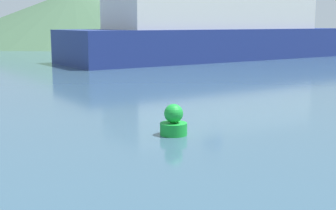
% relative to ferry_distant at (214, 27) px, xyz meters
% --- Properties ---
extents(ferry_distant, '(29.08, 12.01, 8.16)m').
position_rel_ferry_distant_xyz_m(ferry_distant, '(0.00, 0.00, 0.00)').
color(ferry_distant, navy).
rests_on(ferry_distant, ground_plane).
extents(buoy_marker, '(0.81, 0.81, 0.93)m').
position_rel_ferry_distant_xyz_m(buoy_marker, '(-15.78, -25.58, -2.50)').
color(buoy_marker, green).
rests_on(buoy_marker, ground_plane).
extents(hill_central, '(43.80, 43.80, 8.49)m').
position_rel_ferry_distant_xyz_m(hill_central, '(-4.10, 38.76, 1.36)').
color(hill_central, '#38563D').
rests_on(hill_central, ground_plane).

